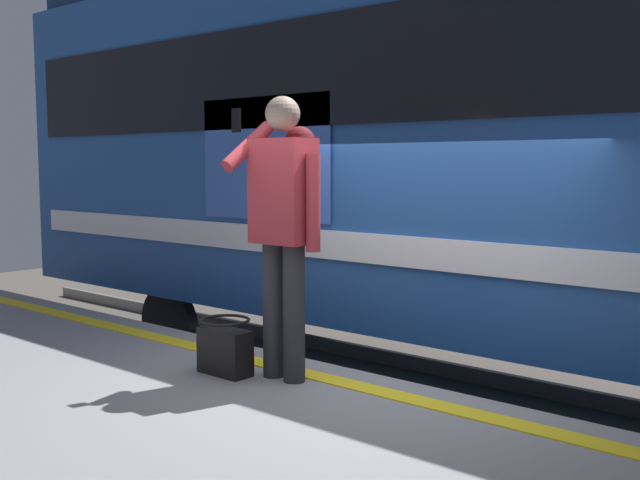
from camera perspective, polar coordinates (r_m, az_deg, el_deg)
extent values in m
cube|color=yellow|center=(4.81, 1.49, -10.82)|extent=(13.55, 0.16, 0.01)
cube|color=slate|center=(6.66, 12.50, -14.08)|extent=(17.98, 0.08, 0.16)
cube|color=slate|center=(7.90, 17.45, -11.01)|extent=(17.98, 0.08, 0.16)
cube|color=#1E478C|center=(6.79, 18.18, 7.32)|extent=(11.99, 3.07, 3.19)
cube|color=black|center=(5.44, 12.05, 13.82)|extent=(11.39, 0.03, 0.90)
cube|color=silver|center=(5.43, 11.72, -1.35)|extent=(11.39, 0.03, 0.24)
cube|color=#3359B2|center=(6.64, -4.36, 6.26)|extent=(1.54, 0.02, 1.09)
cylinder|color=black|center=(8.39, -11.51, -6.34)|extent=(0.84, 0.12, 0.84)
cylinder|color=black|center=(10.06, -0.46, -4.19)|extent=(0.84, 0.12, 0.84)
cylinder|color=#262628|center=(4.72, -2.00, -5.66)|extent=(0.14, 0.14, 0.88)
cylinder|color=#262628|center=(4.84, -3.59, -5.38)|extent=(0.14, 0.14, 0.88)
cube|color=maroon|center=(4.69, -2.85, 3.77)|extent=(0.40, 0.24, 0.66)
sphere|color=maroon|center=(4.81, -1.56, 7.55)|extent=(0.20, 0.20, 0.20)
sphere|color=beige|center=(4.70, -2.89, 9.66)|extent=(0.22, 0.22, 0.22)
cylinder|color=maroon|center=(4.53, -0.53, 2.86)|extent=(0.09, 0.09, 0.60)
cylinder|color=maroon|center=(4.79, -5.56, 7.17)|extent=(0.09, 0.42, 0.33)
cube|color=black|center=(4.73, -6.46, 9.12)|extent=(0.07, 0.02, 0.15)
cube|color=black|center=(4.98, -7.31, -8.51)|extent=(0.37, 0.17, 0.30)
torus|color=black|center=(4.93, -7.34, -6.13)|extent=(0.34, 0.34, 0.02)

